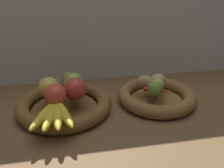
% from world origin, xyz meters
% --- Properties ---
extents(ground_plane, '(1.40, 0.90, 0.03)m').
position_xyz_m(ground_plane, '(0.00, 0.00, -0.01)').
color(ground_plane, brown).
extents(back_wall, '(1.40, 0.03, 0.55)m').
position_xyz_m(back_wall, '(0.00, 0.30, 0.28)').
color(back_wall, silver).
rests_on(back_wall, ground_plane).
extents(fruit_bowl_left, '(0.34, 0.34, 0.05)m').
position_xyz_m(fruit_bowl_left, '(-0.18, 0.02, 0.02)').
color(fruit_bowl_left, brown).
rests_on(fruit_bowl_left, ground_plane).
extents(fruit_bowl_right, '(0.30, 0.30, 0.05)m').
position_xyz_m(fruit_bowl_right, '(0.16, 0.02, 0.02)').
color(fruit_bowl_right, brown).
rests_on(fruit_bowl_right, ground_plane).
extents(apple_red_right, '(0.08, 0.08, 0.08)m').
position_xyz_m(apple_red_right, '(-0.14, 0.01, 0.09)').
color(apple_red_right, '#B73828').
rests_on(apple_red_right, fruit_bowl_left).
extents(apple_red_front, '(0.07, 0.07, 0.07)m').
position_xyz_m(apple_red_front, '(-0.21, -0.02, 0.09)').
color(apple_red_front, '#CC422D').
rests_on(apple_red_front, fruit_bowl_left).
extents(apple_golden_left, '(0.07, 0.07, 0.07)m').
position_xyz_m(apple_golden_left, '(-0.23, 0.04, 0.09)').
color(apple_golden_left, gold).
rests_on(apple_golden_left, fruit_bowl_left).
extents(apple_green_back, '(0.08, 0.08, 0.08)m').
position_xyz_m(apple_green_back, '(-0.15, 0.06, 0.09)').
color(apple_green_back, '#7AA338').
rests_on(apple_green_back, fruit_bowl_left).
extents(pear_brown, '(0.08, 0.08, 0.08)m').
position_xyz_m(pear_brown, '(-0.16, 0.07, 0.09)').
color(pear_brown, olive).
rests_on(pear_brown, fruit_bowl_left).
extents(banana_bunch_front, '(0.14, 0.19, 0.03)m').
position_xyz_m(banana_bunch_front, '(-0.21, -0.10, 0.06)').
color(banana_bunch_front, gold).
rests_on(banana_bunch_front, fruit_bowl_left).
extents(potato_back, '(0.07, 0.07, 0.05)m').
position_xyz_m(potato_back, '(0.18, 0.07, 0.07)').
color(potato_back, tan).
rests_on(potato_back, fruit_bowl_right).
extents(potato_oblong, '(0.09, 0.08, 0.05)m').
position_xyz_m(potato_oblong, '(0.13, 0.05, 0.07)').
color(potato_oblong, '#A38451').
rests_on(potato_oblong, fruit_bowl_right).
extents(potato_large, '(0.07, 0.08, 0.04)m').
position_xyz_m(potato_large, '(0.16, 0.02, 0.07)').
color(potato_large, tan).
rests_on(potato_large, fruit_bowl_right).
extents(lime_near, '(0.05, 0.05, 0.05)m').
position_xyz_m(lime_near, '(0.14, -0.02, 0.08)').
color(lime_near, olive).
rests_on(lime_near, fruit_bowl_right).
extents(chili_pepper, '(0.10, 0.07, 0.02)m').
position_xyz_m(chili_pepper, '(0.16, -0.00, 0.06)').
color(chili_pepper, red).
rests_on(chili_pepper, fruit_bowl_right).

